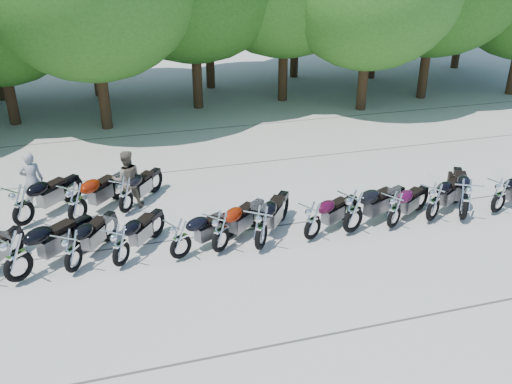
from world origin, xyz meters
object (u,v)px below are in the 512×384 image
object	(u,v)px
motorcycle_5	(221,231)
rider_0	(32,180)
motorcycle_12	(500,195)
rider_1	(127,179)
motorcycle_6	(261,227)
motorcycle_2	(72,250)
motorcycle_4	(180,238)
motorcycle_11	(465,198)
motorcycle_14	(76,202)
motorcycle_8	(354,211)
motorcycle_9	(395,209)
motorcycle_1	(16,256)
motorcycle_15	(125,194)
motorcycle_3	(120,245)
motorcycle_7	(313,220)
motorcycle_13	(22,204)
motorcycle_10	(434,201)

from	to	relation	value
motorcycle_5	rider_0	size ratio (longest dim) A/B	1.33
motorcycle_12	rider_1	size ratio (longest dim) A/B	1.25
motorcycle_6	motorcycle_12	xyz separation A→B (m)	(6.96, 0.07, -0.07)
motorcycle_2	motorcycle_4	size ratio (longest dim) A/B	1.03
motorcycle_11	motorcycle_14	size ratio (longest dim) A/B	1.01
motorcycle_8	motorcycle_9	xyz separation A→B (m)	(1.17, -0.05, -0.09)
motorcycle_6	motorcycle_14	world-z (taller)	motorcycle_14
motorcycle_1	motorcycle_15	bearing A→B (deg)	-83.99
rider_0	motorcycle_1	bearing A→B (deg)	86.48
rider_1	motorcycle_3	bearing A→B (deg)	81.52
motorcycle_9	motorcycle_12	bearing A→B (deg)	-122.54
rider_1	motorcycle_2	bearing A→B (deg)	63.53
motorcycle_12	motorcycle_4	bearing A→B (deg)	68.77
motorcycle_9	motorcycle_4	bearing A→B (deg)	57.58
motorcycle_7	motorcycle_9	size ratio (longest dim) A/B	1.01
motorcycle_7	motorcycle_13	size ratio (longest dim) A/B	0.89
motorcycle_5	rider_0	distance (m)	6.04
motorcycle_7	rider_1	world-z (taller)	rider_1
motorcycle_9	motorcycle_13	xyz separation A→B (m)	(-9.50, 2.80, 0.08)
motorcycle_4	motorcycle_5	distance (m)	1.00
motorcycle_5	motorcycle_14	distance (m)	4.24
motorcycle_2	motorcycle_6	xyz separation A→B (m)	(4.46, -0.22, 0.05)
motorcycle_3	motorcycle_13	size ratio (longest dim) A/B	0.90
motorcycle_7	motorcycle_11	xyz separation A→B (m)	(4.37, -0.12, 0.08)
motorcycle_10	rider_1	distance (m)	8.56
motorcycle_11	motorcycle_12	bearing A→B (deg)	-147.91
motorcycle_14	rider_0	distance (m)	1.84
motorcycle_1	motorcycle_3	world-z (taller)	motorcycle_1
motorcycle_4	motorcycle_14	distance (m)	3.52
rider_0	rider_1	xyz separation A→B (m)	(2.60, -0.67, 0.01)
motorcycle_5	motorcycle_14	bearing A→B (deg)	11.71
motorcycle_12	rider_0	world-z (taller)	rider_0
motorcycle_4	motorcycle_15	bearing A→B (deg)	-6.80
motorcycle_7	motorcycle_11	world-z (taller)	motorcycle_11
motorcycle_7	motorcycle_13	distance (m)	7.71
motorcycle_7	motorcycle_12	distance (m)	5.56
motorcycle_10	motorcycle_13	world-z (taller)	motorcycle_13
motorcycle_12	rider_0	size ratio (longest dim) A/B	1.26
motorcycle_10	rider_1	world-z (taller)	rider_1
motorcycle_1	motorcycle_8	distance (m)	8.17
motorcycle_1	motorcycle_8	xyz separation A→B (m)	(8.17, -0.00, -0.02)
motorcycle_1	motorcycle_3	bearing A→B (deg)	-130.63
motorcycle_5	motorcycle_11	size ratio (longest dim) A/B	0.93
motorcycle_6	motorcycle_10	world-z (taller)	motorcycle_6
motorcycle_8	motorcycle_14	bearing A→B (deg)	45.94
motorcycle_12	motorcycle_15	distance (m)	10.46
motorcycle_7	rider_0	xyz separation A→B (m)	(-7.00, 3.94, 0.25)
motorcycle_1	motorcycle_3	distance (m)	2.25
motorcycle_7	motorcycle_14	world-z (taller)	motorcycle_14
motorcycle_9	motorcycle_14	size ratio (longest dim) A/B	0.89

